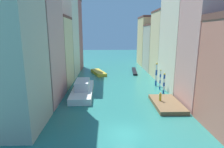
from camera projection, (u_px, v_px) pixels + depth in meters
name	position (u px, v px, depth m)	size (l,w,h in m)	color
ground_plane	(115.00, 79.00, 44.42)	(154.00, 154.00, 0.00)	#28756B
building_left_0	(4.00, 31.00, 19.60)	(6.92, 7.69, 22.16)	#BCB299
building_left_1	(36.00, 41.00, 28.44)	(6.92, 9.18, 19.39)	tan
building_left_2	(53.00, 52.00, 37.76)	(6.92, 8.41, 14.14)	beige
building_left_3	(63.00, 35.00, 46.29)	(6.92, 10.00, 20.57)	beige
building_left_4	(69.00, 35.00, 54.91)	(6.92, 7.82, 20.60)	#B25147
building_right_1	(209.00, 47.00, 26.88)	(6.92, 7.24, 17.89)	tan
building_right_2	(185.00, 32.00, 35.05)	(6.92, 10.49, 22.24)	beige
building_right_3	(168.00, 45.00, 44.90)	(6.92, 8.43, 16.07)	beige
building_right_4	(157.00, 48.00, 54.08)	(6.92, 9.34, 13.26)	#BCB299
building_right_5	(150.00, 41.00, 63.69)	(6.92, 10.55, 16.21)	#DBB77A
waterfront_dock	(167.00, 104.00, 28.46)	(4.03, 7.29, 0.59)	brown
person_on_dock	(160.00, 97.00, 28.77)	(0.36, 0.36, 1.43)	gold
mooring_pole_0	(164.00, 83.00, 33.64)	(0.35, 0.35, 3.86)	#1E479E
mooring_pole_1	(160.00, 79.00, 36.20)	(0.29, 0.29, 3.97)	#1E479E
mooring_pole_2	(156.00, 74.00, 38.65)	(0.39, 0.39, 4.87)	#1E479E
vaporetto_white	(83.00, 89.00, 33.84)	(3.96, 11.86, 2.52)	white
gondola_black	(134.00, 71.00, 52.83)	(1.95, 9.56, 0.46)	black
motorboat_0	(98.00, 73.00, 50.22)	(4.68, 7.98, 0.77)	gold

